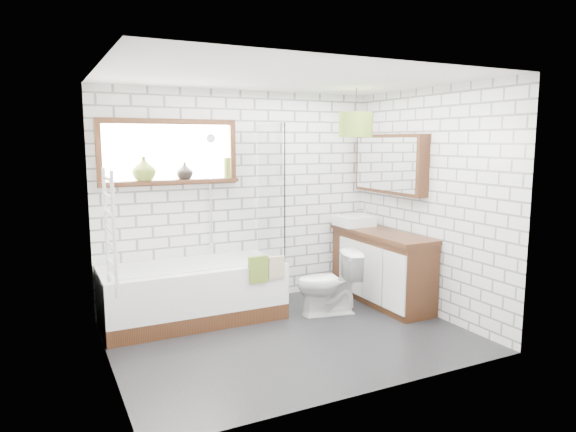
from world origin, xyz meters
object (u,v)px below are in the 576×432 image
vanity (381,267)px  toilet (328,283)px  basin (354,221)px  pendant (356,125)px  bathtub (193,293)px

vanity → toilet: bearing=-173.5°
basin → pendant: size_ratio=1.14×
basin → toilet: bearing=-140.9°
vanity → basin: size_ratio=3.53×
vanity → pendant: (-0.41, -0.01, 1.67)m
bathtub → basin: 2.23m
bathtub → pendant: bearing=-12.4°
pendant → toilet: bearing=-168.2°
vanity → toilet: vanity is taller
vanity → basin: (-0.06, 0.50, 0.49)m
basin → toilet: basin is taller
bathtub → vanity: vanity is taller
bathtub → basin: bearing=3.1°
bathtub → basin: basin is taller
vanity → basin: basin is taller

